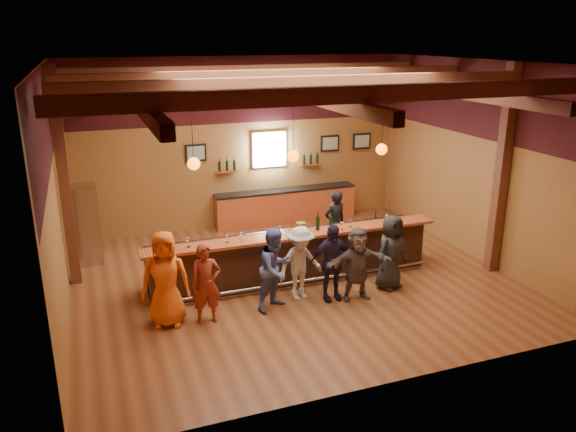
{
  "coord_description": "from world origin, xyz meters",
  "views": [
    {
      "loc": [
        -3.91,
        -10.3,
        5.01
      ],
      "look_at": [
        0.0,
        0.3,
        1.35
      ],
      "focal_mm": 35.0,
      "sensor_mm": 36.0,
      "label": 1
    }
  ],
  "objects_px": {
    "customer_dark": "(391,252)",
    "bottle_a": "(318,223)",
    "back_bar_cabinet": "(286,206)",
    "customer_white": "(300,263)",
    "customer_denim": "(276,269)",
    "customer_brown": "(357,264)",
    "customer_orange": "(165,279)",
    "bar_counter": "(291,255)",
    "customer_navy": "(331,262)",
    "customer_redvest": "(206,284)",
    "ice_bucket": "(301,228)",
    "stainless_fridge": "(83,225)",
    "bartender": "(335,223)"
  },
  "relations": [
    {
      "from": "customer_navy",
      "to": "bottle_a",
      "type": "bearing_deg",
      "value": 84.58
    },
    {
      "from": "bar_counter",
      "to": "customer_denim",
      "type": "xyz_separation_m",
      "value": [
        -0.77,
        -1.22,
        0.28
      ]
    },
    {
      "from": "bar_counter",
      "to": "customer_redvest",
      "type": "distance_m",
      "value": 2.5
    },
    {
      "from": "customer_white",
      "to": "bartender",
      "type": "relative_size",
      "value": 0.95
    },
    {
      "from": "customer_redvest",
      "to": "customer_navy",
      "type": "bearing_deg",
      "value": 3.25
    },
    {
      "from": "ice_bucket",
      "to": "bottle_a",
      "type": "distance_m",
      "value": 0.4
    },
    {
      "from": "customer_redvest",
      "to": "customer_denim",
      "type": "height_order",
      "value": "customer_denim"
    },
    {
      "from": "customer_white",
      "to": "customer_brown",
      "type": "xyz_separation_m",
      "value": [
        1.05,
        -0.4,
        -0.0
      ]
    },
    {
      "from": "bartender",
      "to": "ice_bucket",
      "type": "height_order",
      "value": "bartender"
    },
    {
      "from": "ice_bucket",
      "to": "stainless_fridge",
      "type": "bearing_deg",
      "value": 146.83
    },
    {
      "from": "customer_orange",
      "to": "stainless_fridge",
      "type": "bearing_deg",
      "value": 122.73
    },
    {
      "from": "customer_denim",
      "to": "customer_dark",
      "type": "distance_m",
      "value": 2.5
    },
    {
      "from": "customer_orange",
      "to": "bar_counter",
      "type": "bearing_deg",
      "value": 35.06
    },
    {
      "from": "customer_orange",
      "to": "customer_white",
      "type": "relative_size",
      "value": 1.18
    },
    {
      "from": "bartender",
      "to": "ice_bucket",
      "type": "bearing_deg",
      "value": 30.08
    },
    {
      "from": "customer_navy",
      "to": "customer_dark",
      "type": "xyz_separation_m",
      "value": [
        1.36,
        0.07,
        0.0
      ]
    },
    {
      "from": "back_bar_cabinet",
      "to": "customer_orange",
      "type": "height_order",
      "value": "customer_orange"
    },
    {
      "from": "customer_white",
      "to": "customer_brown",
      "type": "bearing_deg",
      "value": -33.49
    },
    {
      "from": "back_bar_cabinet",
      "to": "customer_navy",
      "type": "bearing_deg",
      "value": -99.59
    },
    {
      "from": "customer_navy",
      "to": "customer_white",
      "type": "bearing_deg",
      "value": 158.09
    },
    {
      "from": "customer_orange",
      "to": "customer_redvest",
      "type": "relative_size",
      "value": 1.18
    },
    {
      "from": "ice_bucket",
      "to": "customer_dark",
      "type": "bearing_deg",
      "value": -28.37
    },
    {
      "from": "customer_redvest",
      "to": "customer_dark",
      "type": "xyz_separation_m",
      "value": [
        3.85,
        0.12,
        0.04
      ]
    },
    {
      "from": "customer_dark",
      "to": "bottle_a",
      "type": "relative_size",
      "value": 4.16
    },
    {
      "from": "customer_dark",
      "to": "customer_orange",
      "type": "bearing_deg",
      "value": 159.1
    },
    {
      "from": "bartender",
      "to": "customer_orange",
      "type": "bearing_deg",
      "value": 14.02
    },
    {
      "from": "customer_brown",
      "to": "customer_dark",
      "type": "bearing_deg",
      "value": 19.44
    },
    {
      "from": "bar_counter",
      "to": "customer_white",
      "type": "height_order",
      "value": "customer_white"
    },
    {
      "from": "customer_denim",
      "to": "customer_white",
      "type": "bearing_deg",
      "value": -7.47
    },
    {
      "from": "back_bar_cabinet",
      "to": "customer_redvest",
      "type": "distance_m",
      "value": 5.9
    },
    {
      "from": "stainless_fridge",
      "to": "bottle_a",
      "type": "relative_size",
      "value": 4.78
    },
    {
      "from": "bar_counter",
      "to": "customer_brown",
      "type": "height_order",
      "value": "customer_brown"
    },
    {
      "from": "customer_denim",
      "to": "ice_bucket",
      "type": "xyz_separation_m",
      "value": [
        0.87,
        0.92,
        0.42
      ]
    },
    {
      "from": "customer_white",
      "to": "customer_redvest",
      "type": "bearing_deg",
      "value": 176.18
    },
    {
      "from": "back_bar_cabinet",
      "to": "customer_white",
      "type": "relative_size",
      "value": 2.66
    },
    {
      "from": "ice_bucket",
      "to": "customer_denim",
      "type": "bearing_deg",
      "value": -133.44
    },
    {
      "from": "bar_counter",
      "to": "stainless_fridge",
      "type": "xyz_separation_m",
      "value": [
        -4.12,
        2.45,
        0.38
      ]
    },
    {
      "from": "customer_dark",
      "to": "bottle_a",
      "type": "distance_m",
      "value": 1.61
    },
    {
      "from": "customer_redvest",
      "to": "back_bar_cabinet",
      "type": "bearing_deg",
      "value": 57.91
    },
    {
      "from": "customer_white",
      "to": "bottle_a",
      "type": "distance_m",
      "value": 1.13
    },
    {
      "from": "customer_white",
      "to": "ice_bucket",
      "type": "bearing_deg",
      "value": 55.11
    },
    {
      "from": "bar_counter",
      "to": "customer_dark",
      "type": "xyz_separation_m",
      "value": [
        1.73,
        -1.18,
        0.26
      ]
    },
    {
      "from": "back_bar_cabinet",
      "to": "customer_white",
      "type": "xyz_separation_m",
      "value": [
        -1.37,
        -4.58,
        0.27
      ]
    },
    {
      "from": "bar_counter",
      "to": "customer_denim",
      "type": "distance_m",
      "value": 1.47
    },
    {
      "from": "stainless_fridge",
      "to": "customer_navy",
      "type": "xyz_separation_m",
      "value": [
        4.49,
        -3.7,
        -0.12
      ]
    },
    {
      "from": "bar_counter",
      "to": "customer_dark",
      "type": "distance_m",
      "value": 2.11
    },
    {
      "from": "customer_white",
      "to": "bottle_a",
      "type": "relative_size",
      "value": 3.98
    },
    {
      "from": "customer_denim",
      "to": "customer_dark",
      "type": "xyz_separation_m",
      "value": [
        2.5,
        0.04,
        -0.02
      ]
    },
    {
      "from": "customer_dark",
      "to": "bottle_a",
      "type": "xyz_separation_m",
      "value": [
        -1.23,
        0.93,
        0.47
      ]
    },
    {
      "from": "customer_denim",
      "to": "customer_brown",
      "type": "relative_size",
      "value": 1.08
    }
  ]
}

